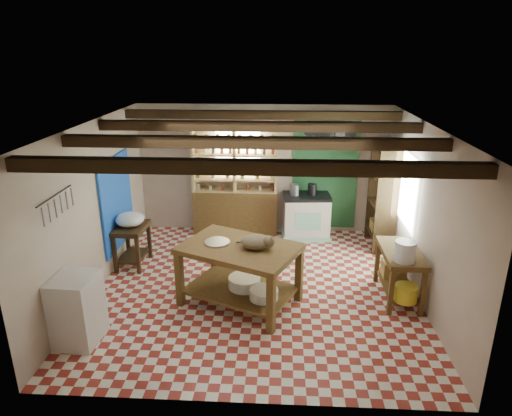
# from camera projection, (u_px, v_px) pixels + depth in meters

# --- Properties ---
(floor) EXTENTS (5.00, 5.00, 0.02)m
(floor) POSITION_uv_depth(u_px,v_px,m) (256.00, 288.00, 7.30)
(floor) COLOR maroon
(floor) RESTS_ON ground
(ceiling) EXTENTS (5.00, 5.00, 0.02)m
(ceiling) POSITION_uv_depth(u_px,v_px,m) (256.00, 125.00, 6.43)
(ceiling) COLOR #424246
(ceiling) RESTS_ON wall_back
(wall_back) EXTENTS (5.00, 0.04, 2.60)m
(wall_back) POSITION_uv_depth(u_px,v_px,m) (263.00, 170.00, 9.22)
(wall_back) COLOR #C1AE9C
(wall_back) RESTS_ON floor
(wall_front) EXTENTS (5.00, 0.04, 2.60)m
(wall_front) POSITION_uv_depth(u_px,v_px,m) (242.00, 298.00, 4.51)
(wall_front) COLOR #C1AE9C
(wall_front) RESTS_ON floor
(wall_left) EXTENTS (0.04, 5.00, 2.60)m
(wall_left) POSITION_uv_depth(u_px,v_px,m) (93.00, 209.00, 7.00)
(wall_left) COLOR #C1AE9C
(wall_left) RESTS_ON floor
(wall_right) EXTENTS (0.04, 5.00, 2.60)m
(wall_right) POSITION_uv_depth(u_px,v_px,m) (425.00, 215.00, 6.73)
(wall_right) COLOR #C1AE9C
(wall_right) RESTS_ON floor
(ceiling_beams) EXTENTS (5.00, 3.80, 0.15)m
(ceiling_beams) POSITION_uv_depth(u_px,v_px,m) (256.00, 134.00, 6.47)
(ceiling_beams) COLOR #372513
(ceiling_beams) RESTS_ON ceiling
(blue_wall_patch) EXTENTS (0.04, 1.40, 1.60)m
(blue_wall_patch) POSITION_uv_depth(u_px,v_px,m) (117.00, 202.00, 7.91)
(blue_wall_patch) COLOR blue
(blue_wall_patch) RESTS_ON wall_left
(green_wall_patch) EXTENTS (1.30, 0.04, 2.30)m
(green_wall_patch) POSITION_uv_depth(u_px,v_px,m) (325.00, 173.00, 9.14)
(green_wall_patch) COLOR #21522C
(green_wall_patch) RESTS_ON wall_back
(window_back) EXTENTS (0.90, 0.02, 0.80)m
(window_back) POSITION_uv_depth(u_px,v_px,m) (238.00, 150.00, 9.09)
(window_back) COLOR silver
(window_back) RESTS_ON wall_back
(window_right) EXTENTS (0.02, 1.30, 1.20)m
(window_right) POSITION_uv_depth(u_px,v_px,m) (407.00, 189.00, 7.64)
(window_right) COLOR silver
(window_right) RESTS_ON wall_right
(utensil_rail) EXTENTS (0.06, 0.90, 0.28)m
(utensil_rail) POSITION_uv_depth(u_px,v_px,m) (56.00, 205.00, 5.70)
(utensil_rail) COLOR black
(utensil_rail) RESTS_ON wall_left
(pot_rack) EXTENTS (0.86, 0.12, 0.36)m
(pot_rack) POSITION_uv_depth(u_px,v_px,m) (329.00, 131.00, 8.43)
(pot_rack) COLOR black
(pot_rack) RESTS_ON ceiling
(shelving_unit) EXTENTS (1.70, 0.34, 2.20)m
(shelving_unit) POSITION_uv_depth(u_px,v_px,m) (235.00, 181.00, 9.13)
(shelving_unit) COLOR tan
(shelving_unit) RESTS_ON floor
(tall_rack) EXTENTS (0.40, 0.86, 2.00)m
(tall_rack) POSITION_uv_depth(u_px,v_px,m) (383.00, 196.00, 8.54)
(tall_rack) COLOR #372513
(tall_rack) RESTS_ON floor
(work_table) EXTENTS (1.94, 1.68, 0.93)m
(work_table) POSITION_uv_depth(u_px,v_px,m) (240.00, 275.00, 6.74)
(work_table) COLOR brown
(work_table) RESTS_ON floor
(stove) EXTENTS (0.95, 0.68, 0.89)m
(stove) POSITION_uv_depth(u_px,v_px,m) (306.00, 216.00, 9.13)
(stove) COLOR silver
(stove) RESTS_ON floor
(prep_table) EXTENTS (0.52, 0.74, 0.74)m
(prep_table) POSITION_uv_depth(u_px,v_px,m) (132.00, 246.00, 7.96)
(prep_table) COLOR #372513
(prep_table) RESTS_ON floor
(white_cabinet) EXTENTS (0.55, 0.64, 0.92)m
(white_cabinet) POSITION_uv_depth(u_px,v_px,m) (77.00, 309.00, 5.86)
(white_cabinet) COLOR silver
(white_cabinet) RESTS_ON floor
(right_counter) EXTENTS (0.55, 1.10, 0.79)m
(right_counter) POSITION_uv_depth(u_px,v_px,m) (399.00, 274.00, 6.90)
(right_counter) COLOR brown
(right_counter) RESTS_ON floor
(cat) EXTENTS (0.52, 0.44, 0.20)m
(cat) POSITION_uv_depth(u_px,v_px,m) (256.00, 242.00, 6.48)
(cat) COLOR olive
(cat) RESTS_ON work_table
(steel_tray) EXTENTS (0.50, 0.50, 0.02)m
(steel_tray) POSITION_uv_depth(u_px,v_px,m) (217.00, 242.00, 6.69)
(steel_tray) COLOR #95969C
(steel_tray) RESTS_ON work_table
(basin_large) EXTENTS (0.63, 0.63, 0.17)m
(basin_large) POSITION_uv_depth(u_px,v_px,m) (245.00, 282.00, 6.80)
(basin_large) COLOR silver
(basin_large) RESTS_ON work_table
(basin_small) EXTENTS (0.55, 0.55, 0.15)m
(basin_small) POSITION_uv_depth(u_px,v_px,m) (264.00, 294.00, 6.50)
(basin_small) COLOR silver
(basin_small) RESTS_ON work_table
(kettle_left) EXTENTS (0.20, 0.20, 0.22)m
(kettle_left) POSITION_uv_depth(u_px,v_px,m) (294.00, 190.00, 8.94)
(kettle_left) COLOR #95969C
(kettle_left) RESTS_ON stove
(kettle_right) EXTENTS (0.19, 0.19, 0.22)m
(kettle_right) POSITION_uv_depth(u_px,v_px,m) (312.00, 189.00, 8.94)
(kettle_right) COLOR black
(kettle_right) RESTS_ON stove
(enamel_bowl) EXTENTS (0.50, 0.50, 0.24)m
(enamel_bowl) POSITION_uv_depth(u_px,v_px,m) (130.00, 219.00, 7.79)
(enamel_bowl) COLOR silver
(enamel_bowl) RESTS_ON prep_table
(white_bucket) EXTENTS (0.30, 0.30, 0.30)m
(white_bucket) POSITION_uv_depth(u_px,v_px,m) (405.00, 251.00, 6.40)
(white_bucket) COLOR silver
(white_bucket) RESTS_ON right_counter
(wicker_basket) EXTENTS (0.36, 0.29, 0.25)m
(wicker_basket) POSITION_uv_depth(u_px,v_px,m) (394.00, 269.00, 7.21)
(wicker_basket) COLOR olive
(wicker_basket) RESTS_ON right_counter
(yellow_tub) EXTENTS (0.33, 0.33, 0.24)m
(yellow_tub) POSITION_uv_depth(u_px,v_px,m) (406.00, 293.00, 6.50)
(yellow_tub) COLOR gold
(yellow_tub) RESTS_ON right_counter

